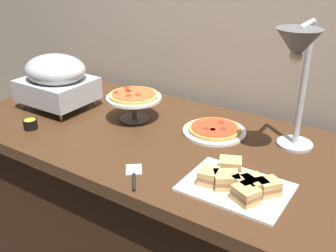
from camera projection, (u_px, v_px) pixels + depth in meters
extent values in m
cube|color=tan|center=(226.00, 12.00, 1.82)|extent=(4.40, 0.04, 2.40)
cube|color=#422816|center=(167.00, 142.00, 1.64)|extent=(1.90, 0.84, 0.05)
cube|color=black|center=(167.00, 216.00, 1.80)|extent=(1.75, 0.74, 0.71)
cylinder|color=#B7BABF|center=(24.00, 105.00, 1.90)|extent=(0.01, 0.01, 0.04)
cylinder|color=#B7BABF|center=(61.00, 116.00, 1.77)|extent=(0.01, 0.01, 0.04)
cylinder|color=#B7BABF|center=(58.00, 92.00, 2.07)|extent=(0.01, 0.01, 0.04)
cylinder|color=#B7BABF|center=(95.00, 102.00, 1.94)|extent=(0.01, 0.01, 0.04)
cube|color=#B7BABF|center=(58.00, 89.00, 1.89)|extent=(0.32, 0.27, 0.10)
ellipsoid|color=#B7BABF|center=(55.00, 70.00, 1.85)|extent=(0.31, 0.26, 0.14)
cylinder|color=#B7BABF|center=(295.00, 144.00, 1.56)|extent=(0.14, 0.14, 0.01)
cylinder|color=#B7BABF|center=(303.00, 86.00, 1.45)|extent=(0.02, 0.02, 0.47)
cylinder|color=#B7BABF|center=(307.00, 25.00, 1.30)|extent=(0.02, 0.16, 0.02)
cone|color=#595B60|center=(298.00, 44.00, 1.26)|extent=(0.15, 0.15, 0.10)
sphere|color=#F9EAB2|center=(296.00, 56.00, 1.27)|extent=(0.04, 0.04, 0.04)
cylinder|color=white|center=(214.00, 131.00, 1.66)|extent=(0.27, 0.27, 0.01)
cylinder|color=#C68E42|center=(214.00, 129.00, 1.66)|extent=(0.22, 0.22, 0.01)
cylinder|color=#AD3D1E|center=(214.00, 127.00, 1.65)|extent=(0.20, 0.20, 0.00)
cylinder|color=maroon|center=(213.00, 129.00, 1.62)|extent=(0.02, 0.02, 0.00)
cylinder|color=maroon|center=(206.00, 128.00, 1.63)|extent=(0.02, 0.02, 0.00)
cylinder|color=maroon|center=(221.00, 122.00, 1.69)|extent=(0.02, 0.02, 0.00)
cylinder|color=maroon|center=(223.00, 129.00, 1.63)|extent=(0.02, 0.02, 0.00)
cylinder|color=maroon|center=(213.00, 130.00, 1.62)|extent=(0.02, 0.02, 0.00)
cylinder|color=#595B60|center=(134.00, 109.00, 1.77)|extent=(0.02, 0.02, 0.10)
cylinder|color=#595B60|center=(135.00, 119.00, 1.79)|extent=(0.14, 0.14, 0.01)
cylinder|color=white|center=(134.00, 98.00, 1.74)|extent=(0.25, 0.25, 0.01)
cylinder|color=#DBA856|center=(134.00, 95.00, 1.74)|extent=(0.22, 0.22, 0.01)
cylinder|color=#C65628|center=(134.00, 94.00, 1.74)|extent=(0.19, 0.19, 0.00)
cylinder|color=maroon|center=(115.00, 92.00, 1.74)|extent=(0.02, 0.02, 0.00)
cylinder|color=maroon|center=(127.00, 90.00, 1.76)|extent=(0.02, 0.02, 0.00)
cylinder|color=maroon|center=(129.00, 96.00, 1.70)|extent=(0.02, 0.02, 0.00)
cylinder|color=maroon|center=(127.00, 88.00, 1.80)|extent=(0.02, 0.02, 0.00)
cylinder|color=maroon|center=(138.00, 95.00, 1.72)|extent=(0.02, 0.02, 0.00)
cylinder|color=maroon|center=(129.00, 91.00, 1.75)|extent=(0.02, 0.02, 0.00)
cube|color=white|center=(236.00, 188.00, 1.28)|extent=(0.34, 0.25, 0.01)
cube|color=tan|center=(208.00, 180.00, 1.29)|extent=(0.07, 0.08, 0.02)
cube|color=#9E6642|center=(208.00, 176.00, 1.28)|extent=(0.07, 0.08, 0.01)
cube|color=tan|center=(209.00, 172.00, 1.28)|extent=(0.07, 0.08, 0.02)
cube|color=tan|center=(244.00, 189.00, 1.24)|extent=(0.09, 0.08, 0.02)
cube|color=#9E6642|center=(244.00, 185.00, 1.24)|extent=(0.09, 0.08, 0.01)
cube|color=tan|center=(245.00, 181.00, 1.23)|extent=(0.09, 0.08, 0.02)
cube|color=tan|center=(230.00, 170.00, 1.35)|extent=(0.09, 0.09, 0.02)
cube|color=#9E6642|center=(230.00, 166.00, 1.34)|extent=(0.09, 0.09, 0.01)
cube|color=tan|center=(231.00, 162.00, 1.34)|extent=(0.09, 0.09, 0.02)
cube|color=tan|center=(245.00, 199.00, 1.20)|extent=(0.09, 0.09, 0.02)
cube|color=#9E6642|center=(246.00, 194.00, 1.19)|extent=(0.09, 0.09, 0.01)
cube|color=tan|center=(246.00, 190.00, 1.18)|extent=(0.09, 0.09, 0.02)
cube|color=tan|center=(267.00, 191.00, 1.23)|extent=(0.09, 0.09, 0.02)
cube|color=#9E6642|center=(268.00, 187.00, 1.23)|extent=(0.09, 0.09, 0.01)
cube|color=tan|center=(269.00, 183.00, 1.22)|extent=(0.09, 0.09, 0.02)
cube|color=tan|center=(226.00, 184.00, 1.27)|extent=(0.10, 0.10, 0.02)
cube|color=#9E6642|center=(226.00, 180.00, 1.26)|extent=(0.10, 0.10, 0.01)
cube|color=tan|center=(227.00, 176.00, 1.26)|extent=(0.10, 0.10, 0.02)
cube|color=tan|center=(254.00, 189.00, 1.24)|extent=(0.10, 0.10, 0.02)
cube|color=#9E6642|center=(254.00, 185.00, 1.24)|extent=(0.10, 0.10, 0.01)
cube|color=tan|center=(255.00, 181.00, 1.23)|extent=(0.10, 0.10, 0.02)
cylinder|color=black|center=(30.00, 124.00, 1.69)|extent=(0.06, 0.06, 0.04)
cylinder|color=gold|center=(30.00, 120.00, 1.68)|extent=(0.05, 0.05, 0.01)
cube|color=#B7BABF|center=(134.00, 170.00, 1.39)|extent=(0.09, 0.09, 0.00)
cylinder|color=black|center=(134.00, 182.00, 1.31)|extent=(0.07, 0.09, 0.01)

